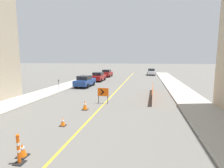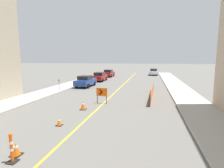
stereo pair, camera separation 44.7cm
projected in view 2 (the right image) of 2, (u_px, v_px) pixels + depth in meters
The scene contains 14 objects.
lane_stripe at pixel (121, 87), 24.60m from camera, with size 0.12×52.28×0.01m.
sidewalk_left at pixel (70, 85), 26.23m from camera, with size 2.96×52.28×0.16m.
sidewalk_right at pixel (179, 88), 22.96m from camera, with size 2.96×52.28×0.16m.
traffic_cone_second at pixel (16, 149), 7.11m from camera, with size 0.41×0.41×0.55m.
traffic_cone_third at pixel (59, 121), 10.32m from camera, with size 0.35×0.35×0.50m.
traffic_cone_fourth at pixel (83, 105), 13.54m from camera, with size 0.46×0.46×0.70m.
delineator_post_front at pixel (12, 150), 6.60m from camera, with size 0.37×0.37×1.17m.
arrow_barricade_primary at pixel (102, 93), 15.36m from camera, with size 0.98×0.11×1.38m.
safety_mesh_fence at pixel (152, 92), 18.09m from camera, with size 0.42×8.15×1.04m.
parked_car_curb_near at pixel (86, 81), 24.70m from camera, with size 1.95×4.35×1.59m.
parked_car_curb_mid at pixel (100, 77), 31.04m from camera, with size 1.93×4.30×1.59m.
parked_car_curb_far at pixel (109, 73), 38.41m from camera, with size 1.94×4.34×1.59m.
parked_car_opposite_side at pixel (153, 72), 42.32m from camera, with size 1.93×4.30×1.59m.
parking_meter_far_curb at pixel (59, 83), 20.72m from camera, with size 0.12×0.11×1.38m.
Camera 2 is at (3.99, 2.14, 3.91)m, focal length 28.00 mm.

